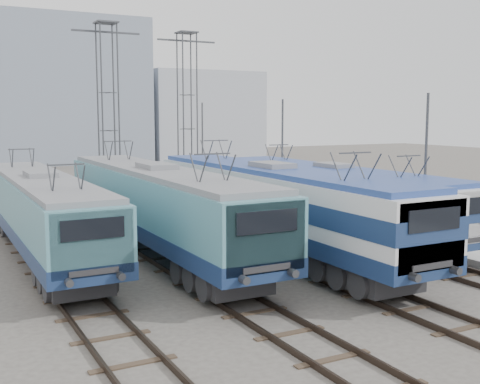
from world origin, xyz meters
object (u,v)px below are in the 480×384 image
(catenary_tower_west, at_px, (108,106))
(mast_rear, at_px, (202,147))
(locomotive_far_left, at_px, (43,209))
(locomotive_center_right, at_px, (274,201))
(locomotive_center_left, at_px, (159,203))
(locomotive_far_right, at_px, (335,194))
(catenary_tower_east, at_px, (187,107))
(mast_front, at_px, (425,173))
(mast_mid, at_px, (282,156))

(catenary_tower_west, xyz_separation_m, mast_rear, (8.60, 4.00, -3.14))
(locomotive_far_left, xyz_separation_m, locomotive_center_right, (9.00, -3.66, 0.23))
(locomotive_far_left, bearing_deg, mast_rear, 49.49)
(locomotive_center_left, distance_m, locomotive_center_right, 4.92)
(locomotive_far_right, bearing_deg, mast_rear, 84.70)
(catenary_tower_east, bearing_deg, catenary_tower_west, -162.90)
(locomotive_center_left, distance_m, mast_rear, 22.46)
(locomotive_center_right, relative_size, catenary_tower_west, 1.56)
(locomotive_center_left, relative_size, catenary_tower_east, 1.55)
(locomotive_far_right, distance_m, mast_front, 4.66)
(locomotive_center_left, xyz_separation_m, catenary_tower_west, (2.25, 15.63, 4.33))
(locomotive_center_right, xyz_separation_m, catenary_tower_east, (4.25, 19.62, 4.26))
(locomotive_center_left, distance_m, catenary_tower_west, 16.38)
(locomotive_center_right, distance_m, mast_mid, 11.58)
(catenary_tower_west, relative_size, mast_mid, 1.71)
(mast_mid, bearing_deg, locomotive_far_right, -103.14)
(mast_mid, height_order, mast_rear, same)
(locomotive_far_left, xyz_separation_m, mast_rear, (15.35, 17.97, 1.35))
(locomotive_far_left, distance_m, mast_rear, 23.67)
(catenary_tower_east, relative_size, mast_front, 1.71)
(locomotive_center_left, height_order, catenary_tower_west, catenary_tower_west)
(locomotive_center_right, bearing_deg, mast_rear, 73.63)
(locomotive_center_left, height_order, mast_front, mast_front)
(locomotive_far_left, bearing_deg, catenary_tower_west, 64.20)
(locomotive_center_left, height_order, mast_rear, mast_rear)
(locomotive_center_right, bearing_deg, catenary_tower_west, 97.28)
(locomotive_far_left, relative_size, locomotive_far_right, 1.00)
(locomotive_far_right, distance_m, mast_mid, 8.24)
(locomotive_center_right, relative_size, mast_rear, 2.67)
(locomotive_far_left, relative_size, locomotive_center_right, 0.92)
(catenary_tower_west, bearing_deg, mast_mid, -42.93)
(mast_rear, bearing_deg, locomotive_far_right, -95.30)
(locomotive_center_right, distance_m, catenary_tower_west, 18.27)
(locomotive_center_left, bearing_deg, mast_front, -21.92)
(locomotive_center_left, height_order, mast_mid, mast_mid)
(locomotive_far_left, height_order, locomotive_center_left, locomotive_center_left)
(locomotive_center_left, xyz_separation_m, mast_rear, (10.85, 19.63, 1.19))
(catenary_tower_east, distance_m, mast_rear, 4.28)
(locomotive_center_right, distance_m, catenary_tower_east, 20.53)
(mast_mid, bearing_deg, locomotive_far_left, -158.76)
(mast_front, bearing_deg, mast_rear, 90.00)
(locomotive_center_right, bearing_deg, catenary_tower_east, 77.78)
(locomotive_center_right, bearing_deg, mast_mid, 56.58)
(catenary_tower_west, xyz_separation_m, mast_front, (8.60, -20.00, -3.14))
(mast_mid, bearing_deg, locomotive_center_right, -123.42)
(catenary_tower_west, bearing_deg, locomotive_center_right, -82.72)
(locomotive_center_right, height_order, catenary_tower_west, catenary_tower_west)
(mast_mid, bearing_deg, catenary_tower_east, 101.86)
(locomotive_far_left, bearing_deg, locomotive_center_right, -22.12)
(locomotive_center_left, bearing_deg, catenary_tower_west, 81.81)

